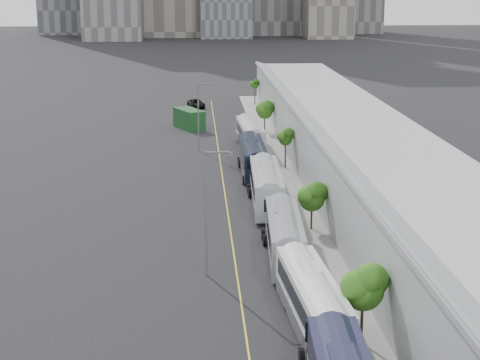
{
  "coord_description": "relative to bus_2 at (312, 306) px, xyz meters",
  "views": [
    {
      "loc": [
        -4.45,
        -12.62,
        21.32
      ],
      "look_at": [
        -0.28,
        61.44,
        3.0
      ],
      "focal_mm": 60.0,
      "sensor_mm": 36.0,
      "label": 1
    }
  ],
  "objects": [
    {
      "name": "lane_line",
      "position": [
        -4.23,
        21.07,
        -1.56
      ],
      "size": [
        0.12,
        160.0,
        0.02
      ],
      "primitive_type": "cube",
      "color": "gold",
      "rests_on": "ground"
    },
    {
      "name": "tree_1",
      "position": [
        2.65,
        -2.34,
        2.35
      ],
      "size": [
        2.55,
        2.55,
        5.21
      ],
      "color": "black",
      "rests_on": "ground"
    },
    {
      "name": "tree_4",
      "position": [
        2.9,
        68.35,
        1.94
      ],
      "size": [
        2.34,
        2.34,
        4.7
      ],
      "color": "black",
      "rests_on": "ground"
    },
    {
      "name": "tree_3",
      "position": [
        3.28,
        44.73,
        2.22
      ],
      "size": [
        1.59,
        1.59,
        4.64
      ],
      "color": "black",
      "rests_on": "ground"
    },
    {
      "name": "bus_6",
      "position": [
        -0.05,
        56.16,
        0.03
      ],
      "size": [
        3.12,
        13.05,
        3.79
      ],
      "rotation": [
        0.0,
        0.0,
        0.04
      ],
      "color": "silver",
      "rests_on": "ground"
    },
    {
      "name": "bus_4",
      "position": [
        -0.39,
        28.64,
        0.11
      ],
      "size": [
        3.23,
        13.69,
        3.98
      ],
      "rotation": [
        0.0,
        0.0,
        -0.04
      ],
      "color": "#A2A6AC",
      "rests_on": "ground"
    },
    {
      "name": "depot",
      "position": [
        10.26,
        21.07,
        1.94
      ],
      "size": [
        12.45,
        160.4,
        7.2
      ],
      "color": "gray",
      "rests_on": "ground"
    },
    {
      "name": "street_lamp_near",
      "position": [
        -6.34,
        10.08,
        3.88
      ],
      "size": [
        2.04,
        0.22,
        9.5
      ],
      "color": "#59595E",
      "rests_on": "ground"
    },
    {
      "name": "suv",
      "position": [
        -7.01,
        92.91,
        -0.85
      ],
      "size": [
        3.42,
        5.6,
        1.45
      ],
      "primitive_type": "imported",
      "rotation": [
        0.0,
        0.0,
        0.21
      ],
      "color": "black",
      "rests_on": "ground"
    },
    {
      "name": "tree_2",
      "position": [
        2.93,
        20.8,
        1.64
      ],
      "size": [
        2.28,
        2.28,
        4.36
      ],
      "color": "black",
      "rests_on": "ground"
    },
    {
      "name": "bus_3",
      "position": [
        -0.29,
        13.45,
        -0.0
      ],
      "size": [
        3.25,
        12.83,
        3.72
      ],
      "rotation": [
        0.0,
        0.0,
        -0.05
      ],
      "color": "gray",
      "rests_on": "ground"
    },
    {
      "name": "bus_2",
      "position": [
        0.0,
        0.0,
        0.0
      ],
      "size": [
        3.36,
        12.87,
        3.72
      ],
      "rotation": [
        0.0,
        0.0,
        0.06
      ],
      "color": "silver",
      "rests_on": "ground"
    },
    {
      "name": "sidewalk",
      "position": [
        6.27,
        21.07,
        -1.51
      ],
      "size": [
        10.0,
        170.0,
        0.12
      ],
      "primitive_type": "cube",
      "color": "gray",
      "rests_on": "ground"
    },
    {
      "name": "street_lamp_far",
      "position": [
        -6.62,
        55.23,
        3.58
      ],
      "size": [
        2.04,
        0.22,
        8.93
      ],
      "color": "#59595E",
      "rests_on": "ground"
    },
    {
      "name": "shipping_container",
      "position": [
        -8.12,
        72.31,
        -0.11
      ],
      "size": [
        4.95,
        6.83,
        2.92
      ],
      "primitive_type": "cube",
      "rotation": [
        0.0,
        0.0,
        0.42
      ],
      "color": "#123A18",
      "rests_on": "ground"
    },
    {
      "name": "bus_5",
      "position": [
        -0.71,
        42.34,
        0.05
      ],
      "size": [
        2.92,
        13.09,
        3.83
      ],
      "rotation": [
        0.0,
        0.0,
        -0.0
      ],
      "color": "black",
      "rests_on": "ground"
    },
    {
      "name": "tree_5",
      "position": [
        3.47,
        95.23,
        1.99
      ],
      "size": [
        1.21,
        1.21,
        4.28
      ],
      "color": "black",
      "rests_on": "ground"
    }
  ]
}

